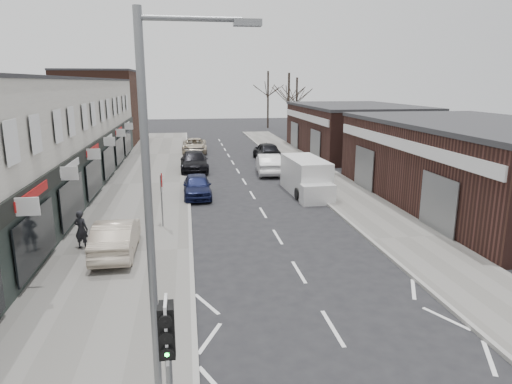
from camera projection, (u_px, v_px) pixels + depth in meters
name	position (u px, v px, depth m)	size (l,w,h in m)	color
ground	(358.00, 371.00, 11.11)	(160.00, 160.00, 0.00)	black
pavement_left	(147.00, 184.00, 31.24)	(5.50, 64.00, 0.12)	slate
pavement_right	(323.00, 178.00, 33.08)	(3.50, 64.00, 0.12)	slate
shop_terrace_left	(24.00, 139.00, 27.03)	(8.00, 41.00, 7.10)	beige
brick_block_far	(100.00, 108.00, 51.43)	(8.00, 10.00, 8.00)	#46271E
right_unit_near	(480.00, 165.00, 25.88)	(10.00, 18.00, 4.50)	#391E1A
right_unit_far	(354.00, 130.00, 45.09)	(10.00, 16.00, 4.50)	#391E1A
tree_far_a	(288.00, 137.00, 58.56)	(3.60, 3.60, 8.00)	#382D26
tree_far_b	(296.00, 132.00, 64.69)	(3.60, 3.60, 7.50)	#382D26
tree_far_c	(268.00, 128.00, 70.02)	(3.60, 3.60, 8.50)	#382D26
traffic_light	(167.00, 343.00, 7.96)	(0.28, 0.60, 3.10)	slate
street_lamp	(158.00, 203.00, 8.59)	(2.23, 0.22, 8.00)	slate
warning_sign	(162.00, 184.00, 21.37)	(0.12, 0.80, 2.70)	slate
white_van	(306.00, 177.00, 28.55)	(2.22, 5.77, 2.21)	white
sedan_on_pavement	(116.00, 237.00, 18.20)	(1.52, 4.35, 1.43)	#AB9D89
pedestrian	(81.00, 230.00, 18.78)	(0.59, 0.39, 1.63)	black
parked_car_left_a	(197.00, 186.00, 27.73)	(1.65, 4.11, 1.40)	#13183C
parked_car_left_b	(194.00, 161.00, 35.94)	(2.13, 5.24, 1.52)	black
parked_car_left_c	(195.00, 146.00, 45.26)	(2.35, 5.10, 1.42)	#BDAF97
parked_car_right_a	(268.00, 164.00, 34.85)	(1.65, 4.72, 1.56)	silver
parked_car_right_b	(267.00, 151.00, 41.07)	(1.93, 4.81, 1.64)	black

